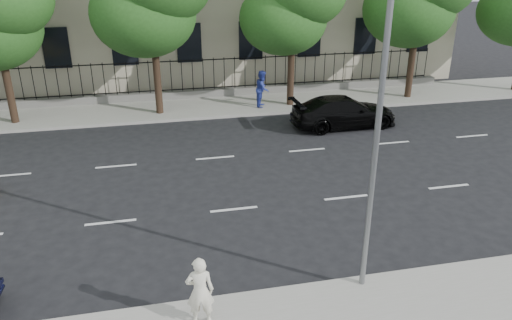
# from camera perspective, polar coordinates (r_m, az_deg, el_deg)

# --- Properties ---
(ground) EXTENTS (120.00, 120.00, 0.00)m
(ground) POSITION_cam_1_polar(r_m,az_deg,el_deg) (14.71, -0.82, -10.29)
(ground) COLOR black
(ground) RESTS_ON ground
(far_sidewalk) EXTENTS (60.00, 4.00, 0.15)m
(far_sidewalk) POSITION_cam_1_polar(r_m,az_deg,el_deg) (27.33, -6.76, 6.04)
(far_sidewalk) COLOR gray
(far_sidewalk) RESTS_ON ground
(lane_markings) EXTENTS (49.60, 4.62, 0.01)m
(lane_markings) POSITION_cam_1_polar(r_m,az_deg,el_deg) (18.78, -3.74, -2.38)
(lane_markings) COLOR silver
(lane_markings) RESTS_ON ground
(iron_fence) EXTENTS (30.00, 0.50, 2.20)m
(iron_fence) POSITION_cam_1_polar(r_m,az_deg,el_deg) (28.80, -7.18, 8.10)
(iron_fence) COLOR slate
(iron_fence) RESTS_ON far_sidewalk
(street_light) EXTENTS (0.25, 3.32, 8.05)m
(street_light) POSITION_cam_1_polar(r_m,az_deg,el_deg) (11.74, 12.98, 7.95)
(street_light) COLOR slate
(street_light) RESTS_ON near_sidewalk
(black_sedan) EXTENTS (5.22, 2.28, 1.49)m
(black_sedan) POSITION_cam_1_polar(r_m,az_deg,el_deg) (24.53, 9.99, 5.46)
(black_sedan) COLOR black
(black_sedan) RESTS_ON ground
(woman_near) EXTENTS (0.67, 0.46, 1.74)m
(woman_near) POSITION_cam_1_polar(r_m,az_deg,el_deg) (11.62, -6.42, -14.67)
(woman_near) COLOR silver
(woman_near) RESTS_ON near_sidewalk
(pedestrian_far) EXTENTS (1.04, 1.15, 1.93)m
(pedestrian_far) POSITION_cam_1_polar(r_m,az_deg,el_deg) (26.78, 0.74, 8.16)
(pedestrian_far) COLOR #283695
(pedestrian_far) RESTS_ON far_sidewalk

